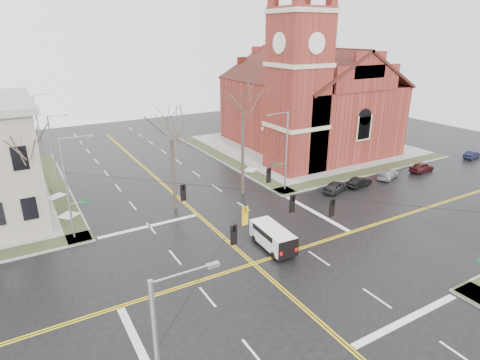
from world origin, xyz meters
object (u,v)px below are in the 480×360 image
parked_car_e (472,155)px  tree_ne (243,108)px  signal_pole_ne (285,149)px  cargo_van (271,235)px  signal_pole_nw (69,186)px  parked_car_a (336,187)px  parked_car_c (388,174)px  parked_car_d (422,167)px  streetlight_north_a (54,146)px  tree_nw_near (171,134)px  tree_nw_far (26,150)px  church (306,94)px  streetlight_north_b (38,117)px  parked_car_b (359,182)px

parked_car_e → tree_ne: (-35.75, 4.90, 9.14)m
signal_pole_ne → cargo_van: (-8.62, -10.02, -3.86)m
signal_pole_nw → cargo_van: size_ratio=1.82×
cargo_van → parked_car_a: size_ratio=1.31×
parked_car_c → tree_ne: (-18.39, 4.64, 9.12)m
signal_pole_nw → parked_car_d: (42.19, -3.67, -4.30)m
streetlight_north_a → parked_car_a: streetlight_north_a is taller
signal_pole_ne → tree_nw_near: (-12.69, 1.47, 2.94)m
tree_nw_far → tree_nw_near: tree_nw_far is taller
church → parked_car_e: 25.59m
streetlight_north_a → signal_pole_ne: bearing=-36.9°
cargo_van → parked_car_c: 23.35m
tree_nw_far → tree_nw_near: bearing=-4.5°
tree_nw_near → signal_pole_ne: bearing=-6.6°
signal_pole_nw → tree_ne: tree_ne is taller
signal_pole_ne → parked_car_a: 7.29m
signal_pole_nw → parked_car_e: size_ratio=2.70×
church → streetlight_north_b: size_ratio=3.44×
church → parked_car_b: size_ratio=7.94×
church → signal_pole_nw: size_ratio=3.06×
parked_car_a → tree_nw_far: (-30.10, 5.80, 7.26)m
streetlight_north_a → tree_nw_near: bearing=-58.3°
parked_car_b → tree_ne: 16.70m
streetlight_north_a → tree_ne: bearing=-41.1°
signal_pole_nw → tree_nw_near: tree_nw_near is taller
tree_nw_near → streetlight_north_b: bearing=104.8°
streetlight_north_b → cargo_van: 48.52m
cargo_van → parked_car_d: size_ratio=1.31×
tree_nw_far → cargo_van: bearing=-36.9°
signal_pole_nw → tree_nw_far: 4.64m
signal_pole_ne → parked_car_b: (8.42, -3.52, -4.38)m
signal_pole_nw → streetlight_north_b: bearing=89.0°
cargo_van → parked_car_a: cargo_van is taller
cargo_van → tree_nw_far: (-16.63, 12.49, 6.81)m
signal_pole_nw → parked_car_c: bearing=-5.1°
cargo_van → signal_pole_nw: bearing=147.5°
church → signal_pole_nw: church is taller
signal_pole_ne → parked_car_c: bearing=-13.3°
streetlight_north_a → parked_car_c: bearing=-28.9°
tree_nw_far → tree_nw_near: (12.56, -0.99, -0.01)m
streetlight_north_b → parked_car_a: bearing=-56.0°
church → parked_car_a: church is taller
church → signal_pole_ne: 19.22m
church → signal_pole_ne: size_ratio=3.06×
signal_pole_nw → streetlight_north_b: size_ratio=1.12×
streetlight_north_b → parked_car_c: size_ratio=2.04×
tree_nw_far → tree_nw_near: 12.60m
signal_pole_nw → cargo_van: bearing=-35.6°
tree_ne → parked_car_a: bearing=-26.4°
streetlight_north_a → parked_car_c: streetlight_north_a is taller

